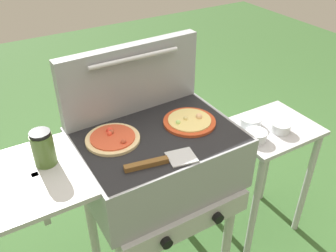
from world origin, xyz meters
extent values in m
cube|color=gray|center=(0.00, 0.00, 0.78)|extent=(0.64, 0.48, 0.24)
cube|color=black|center=(0.00, 0.00, 0.90)|extent=(0.61, 0.46, 0.01)
cube|color=#AAAAAA|center=(-0.48, 0.00, 0.89)|extent=(0.32, 0.41, 0.02)
cube|color=#AAAAAA|center=(-0.48, 0.00, 0.78)|extent=(0.02, 0.02, 0.24)
cube|color=#AAAAAA|center=(0.00, -0.25, 0.61)|extent=(0.58, 0.02, 0.10)
cylinder|color=black|center=(-0.12, -0.28, 0.61)|extent=(0.04, 0.02, 0.04)
cylinder|color=black|center=(0.12, -0.28, 0.61)|extent=(0.04, 0.02, 0.04)
cylinder|color=#AAAAAA|center=(0.27, -0.19, 0.33)|extent=(0.04, 0.04, 0.66)
cylinder|color=#AAAAAA|center=(-0.27, 0.19, 0.33)|extent=(0.04, 0.04, 0.66)
cylinder|color=#AAAAAA|center=(0.27, 0.19, 0.33)|extent=(0.04, 0.04, 0.66)
cube|color=gray|center=(0.00, 0.21, 1.05)|extent=(0.63, 0.08, 0.30)
cylinder|color=#B7B7BC|center=(0.00, 0.17, 1.16)|extent=(0.38, 0.02, 0.02)
cylinder|color=#C64723|center=(0.15, 0.00, 0.91)|extent=(0.22, 0.22, 0.01)
cylinder|color=#EDD17A|center=(0.15, 0.00, 0.92)|extent=(0.18, 0.18, 0.01)
sphere|color=#DAC379|center=(0.14, 0.01, 0.92)|extent=(0.02, 0.02, 0.02)
sphere|color=#BAE77F|center=(0.10, 0.00, 0.92)|extent=(0.02, 0.02, 0.02)
sphere|color=#F2BB85|center=(0.20, -0.01, 0.92)|extent=(0.03, 0.03, 0.03)
cylinder|color=beige|center=(-0.17, 0.05, 0.91)|extent=(0.21, 0.21, 0.01)
cylinder|color=#D14C2D|center=(-0.17, 0.05, 0.92)|extent=(0.17, 0.17, 0.01)
sphere|color=#EB3B2B|center=(-0.17, 0.09, 0.92)|extent=(0.03, 0.03, 0.03)
sphere|color=#E9462F|center=(-0.17, 0.07, 0.92)|extent=(0.02, 0.02, 0.02)
sphere|color=#C74A2F|center=(-0.15, -0.01, 0.92)|extent=(0.02, 0.02, 0.02)
sphere|color=#AE4D32|center=(-0.16, 0.07, 0.92)|extent=(0.02, 0.02, 0.02)
cylinder|color=#4C6B2D|center=(-0.43, 0.04, 0.96)|extent=(0.08, 0.08, 0.12)
cylinder|color=black|center=(-0.43, 0.04, 1.03)|extent=(0.07, 0.07, 0.01)
cube|color=#B7BABF|center=(0.00, -0.18, 0.90)|extent=(0.11, 0.11, 0.01)
cube|color=brown|center=(-0.13, -0.16, 0.91)|extent=(0.16, 0.05, 0.02)
cube|color=#B2B2B7|center=(0.66, 0.00, 0.70)|extent=(0.44, 0.36, 0.02)
cylinder|color=#B2B2B7|center=(0.47, -0.15, 0.35)|extent=(0.04, 0.04, 0.69)
cylinder|color=#B2B2B7|center=(0.85, -0.15, 0.35)|extent=(0.04, 0.04, 0.69)
cylinder|color=#B2B2B7|center=(0.47, 0.15, 0.35)|extent=(0.04, 0.04, 0.69)
cylinder|color=#B2B2B7|center=(0.85, 0.15, 0.35)|extent=(0.04, 0.04, 0.69)
cylinder|color=silver|center=(0.67, -0.05, 0.73)|extent=(0.09, 0.09, 0.04)
cylinder|color=#4C7533|center=(0.67, -0.05, 0.73)|extent=(0.08, 0.08, 0.02)
cylinder|color=silver|center=(0.57, 0.07, 0.73)|extent=(0.11, 0.11, 0.04)
cylinder|color=beige|center=(0.57, 0.07, 0.73)|extent=(0.09, 0.09, 0.02)
cylinder|color=silver|center=(0.51, -0.04, 0.73)|extent=(0.10, 0.10, 0.04)
cylinder|color=beige|center=(0.51, -0.04, 0.73)|extent=(0.08, 0.08, 0.02)
camera|label=1|loc=(-0.57, -1.04, 1.72)|focal=38.84mm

